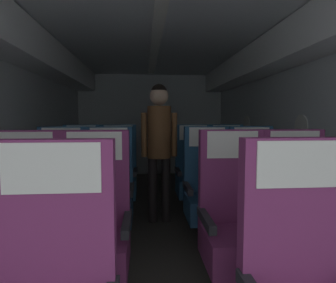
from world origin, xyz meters
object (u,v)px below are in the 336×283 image
object	(u,v)px
seat_b_right_window	(235,224)
seat_d_right_window	(194,175)
seat_b_left_aisle	(94,230)
seat_b_right_aisle	(298,222)
seat_d_left_aisle	(118,176)
seat_c_right_window	(208,192)
seat_c_left_aisle	(109,194)
seat_c_right_aisle	(254,191)
seat_b_left_window	(23,231)
seat_c_left_window	(60,195)
flight_attendant	(159,137)
seat_d_left_window	(81,177)
seat_d_right_aisle	(228,174)

from	to	relation	value
seat_b_right_window	seat_d_right_window	world-z (taller)	same
seat_b_left_aisle	seat_b_right_aisle	distance (m)	1.47
seat_b_right_aisle	seat_d_left_aisle	distance (m)	2.33
seat_c_right_window	seat_d_left_aisle	xyz separation A→B (m)	(-1.01, 0.91, 0.00)
seat_b_right_window	seat_c_left_aisle	world-z (taller)	same
seat_b_right_aisle	seat_c_right_aisle	world-z (taller)	same
seat_d_right_window	seat_b_left_window	bearing A→B (deg)	-129.96
seat_c_left_aisle	seat_c_left_window	bearing A→B (deg)	179.53
seat_b_right_window	seat_d_right_window	size ratio (longest dim) A/B	1.00
seat_b_left_window	seat_c_right_aisle	xyz separation A→B (m)	(1.97, 0.88, 0.00)
seat_b_right_window	seat_d_left_aisle	world-z (taller)	same
seat_b_left_window	flight_attendant	bearing A→B (deg)	54.59
seat_b_left_aisle	seat_b_left_window	bearing A→B (deg)	177.46
seat_b_left_window	seat_b_right_aisle	xyz separation A→B (m)	(1.96, -0.00, 0.00)
seat_b_left_window	seat_c_left_aisle	xyz separation A→B (m)	(0.47, 0.89, 0.00)
seat_b_right_window	seat_d_left_window	distance (m)	2.34
seat_c_left_aisle	flight_attendant	size ratio (longest dim) A/B	0.71
seat_b_left_window	seat_c_right_window	size ratio (longest dim) A/B	1.00
seat_d_right_window	flight_attendant	xyz separation A→B (m)	(-0.49, -0.37, 0.54)
seat_c_right_aisle	seat_c_right_window	xyz separation A→B (m)	(-0.48, 0.01, 0.00)
seat_c_right_aisle	seat_c_right_window	size ratio (longest dim) A/B	1.00
seat_b_right_aisle	seat_b_left_aisle	bearing A→B (deg)	-179.34
seat_c_left_aisle	seat_c_right_window	size ratio (longest dim) A/B	1.00
seat_b_right_aisle	seat_b_right_window	bearing A→B (deg)	179.63
seat_b_left_aisle	seat_d_left_window	world-z (taller)	same
seat_c_right_window	seat_d_left_aisle	size ratio (longest dim) A/B	1.00
seat_c_left_aisle	flight_attendant	world-z (taller)	flight_attendant
seat_c_left_window	seat_c_right_aisle	world-z (taller)	same
seat_d_left_window	seat_d_right_window	size ratio (longest dim) A/B	1.00
seat_b_right_aisle	seat_c_right_aisle	xyz separation A→B (m)	(0.01, 0.89, 0.00)
seat_c_left_window	seat_d_left_window	world-z (taller)	same
seat_c_right_window	seat_d_right_aisle	size ratio (longest dim) A/B	1.00
seat_c_left_window	seat_c_right_window	distance (m)	1.50
seat_c_left_window	seat_d_left_window	bearing A→B (deg)	90.03
flight_attendant	seat_b_right_aisle	bearing A→B (deg)	137.03
seat_b_right_window	seat_c_left_window	xyz separation A→B (m)	(-1.49, 0.90, 0.00)
seat_b_right_aisle	seat_d_left_window	bearing A→B (deg)	137.30
seat_b_right_aisle	seat_c_left_aisle	xyz separation A→B (m)	(-1.49, 0.90, 0.00)
seat_b_left_window	seat_c_right_window	bearing A→B (deg)	30.99
seat_c_right_aisle	seat_d_right_aisle	distance (m)	0.93
seat_b_left_window	seat_c_right_window	distance (m)	1.74
seat_c_left_window	seat_d_right_aisle	distance (m)	2.17
seat_b_left_aisle	seat_d_left_window	bearing A→B (deg)	105.01
seat_c_right_aisle	flight_attendant	bearing A→B (deg)	151.14
seat_b_left_window	seat_d_left_aisle	bearing A→B (deg)	75.15
seat_c_left_aisle	seat_c_right_aisle	xyz separation A→B (m)	(1.50, -0.01, 0.00)
seat_b_left_aisle	flight_attendant	bearing A→B (deg)	69.95
flight_attendant	seat_d_left_window	bearing A→B (deg)	-8.17
seat_c_left_aisle	seat_d_right_aisle	world-z (taller)	same
seat_b_right_aisle	seat_d_left_aisle	bearing A→B (deg)	129.28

